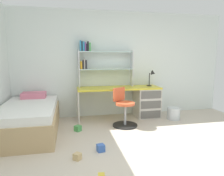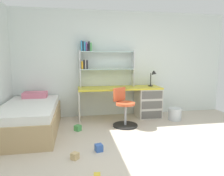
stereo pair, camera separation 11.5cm
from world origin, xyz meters
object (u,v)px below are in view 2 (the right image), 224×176
Objects in this scene: desk at (141,100)px; bed_platform at (30,118)px; bookshelf_hutch at (99,60)px; toy_block_blue_1 at (99,148)px; waste_bin at (175,114)px; toy_block_natural_3 at (75,156)px; toy_block_green_2 at (78,128)px; desk_lamp at (154,76)px; swivel_chair at (124,111)px.

bed_platform is (-2.41, -0.61, -0.13)m from desk.
desk is 2.49m from bed_platform.
bookshelf_hutch is (-0.97, 0.17, 0.96)m from desk.
bookshelf_hutch is 11.77× the size of toy_block_blue_1.
bed_platform is 6.21× the size of waste_bin.
bookshelf_hutch is 2.49m from toy_block_natural_3.
desk is 17.71× the size of toy_block_blue_1.
toy_block_natural_3 is at bearing -106.62° from bookshelf_hutch.
bookshelf_hutch reaches higher than toy_block_blue_1.
bed_platform reaches higher than waste_bin.
toy_block_blue_1 is 1.01m from toy_block_green_2.
desk is 1.05× the size of bed_platform.
waste_bin reaches higher than toy_block_green_2.
desk_lamp is 2.82m from toy_block_natural_3.
bed_platform is at bearing 174.37° from toy_block_green_2.
toy_block_natural_3 is (-1.57, -1.85, -0.36)m from desk.
waste_bin is at bearing 4.11° from bed_platform.
toy_block_natural_3 is (-1.90, -1.87, -0.95)m from desk_lamp.
bookshelf_hutch is 1.61× the size of swivel_chair.
toy_block_natural_3 is at bearing -128.85° from swivel_chair.
bookshelf_hutch is 1.36m from swivel_chair.
desk is 17.43× the size of toy_block_green_2.
swivel_chair is 1.27m from waste_bin.
desk_lamp is 2.90m from bed_platform.
waste_bin is (0.38, -0.41, -0.85)m from desk_lamp.
desk_lamp is at bearing 47.66° from toy_block_blue_1.
waste_bin is at bearing 33.64° from toy_block_blue_1.
desk_lamp is at bearing -6.77° from bookshelf_hutch.
bookshelf_hutch is at bearing 58.10° from toy_block_green_2.
waste_bin is 2.67× the size of toy_block_green_2.
swivel_chair is 1.31m from toy_block_blue_1.
bookshelf_hutch reaches higher than toy_block_green_2.
toy_block_natural_3 is (-1.03, -1.28, -0.27)m from swivel_chair.
toy_block_blue_1 is at bearing -72.35° from toy_block_green_2.
toy_block_green_2 reaches higher than toy_block_natural_3.
desk reaches higher than waste_bin.
toy_block_green_2 is 1.15m from toy_block_natural_3.
toy_block_natural_3 is (0.84, -1.24, -0.23)m from bed_platform.
swivel_chair is (0.43, -0.74, -1.05)m from bookshelf_hutch.
desk is at bearing 46.40° from swivel_chair.
toy_block_green_2 is 1.17× the size of toy_block_natural_3.
bookshelf_hutch is 1.35m from desk_lamp.
toy_block_blue_1 is at bearing -132.34° from desk_lamp.
bookshelf_hutch reaches higher than swivel_chair.
toy_block_green_2 is at bearing -158.55° from desk_lamp.
waste_bin is (1.67, -0.56, -1.23)m from bookshelf_hutch.
bed_platform is 1.51m from toy_block_natural_3.
toy_block_blue_1 is at bearing -146.36° from waste_bin.
bookshelf_hutch is 1.67m from toy_block_green_2.
desk is at bearing 49.62° from toy_block_natural_3.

